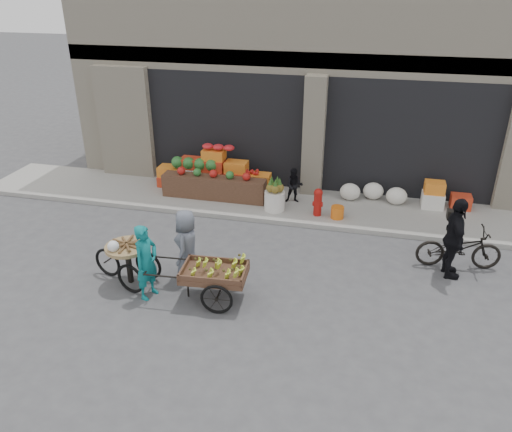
% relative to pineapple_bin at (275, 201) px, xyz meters
% --- Properties ---
extents(ground, '(80.00, 80.00, 0.00)m').
position_rel_pineapple_bin_xyz_m(ground, '(0.75, -3.60, -0.37)').
color(ground, '#424244').
rests_on(ground, ground).
extents(sidewalk, '(18.00, 2.20, 0.12)m').
position_rel_pineapple_bin_xyz_m(sidewalk, '(0.75, 0.50, -0.31)').
color(sidewalk, gray).
rests_on(sidewalk, ground).
extents(building, '(14.00, 6.45, 7.00)m').
position_rel_pineapple_bin_xyz_m(building, '(0.75, 4.43, 3.00)').
color(building, beige).
rests_on(building, ground).
extents(fruit_display, '(3.10, 1.12, 1.24)m').
position_rel_pineapple_bin_xyz_m(fruit_display, '(-1.73, 0.78, 0.30)').
color(fruit_display, red).
rests_on(fruit_display, sidewalk).
extents(pineapple_bin, '(0.52, 0.52, 0.50)m').
position_rel_pineapple_bin_xyz_m(pineapple_bin, '(0.00, 0.00, 0.00)').
color(pineapple_bin, silver).
rests_on(pineapple_bin, sidewalk).
extents(fire_hydrant, '(0.22, 0.22, 0.71)m').
position_rel_pineapple_bin_xyz_m(fire_hydrant, '(1.10, -0.05, 0.13)').
color(fire_hydrant, '#A5140F').
rests_on(fire_hydrant, sidewalk).
extents(orange_bucket, '(0.32, 0.32, 0.30)m').
position_rel_pineapple_bin_xyz_m(orange_bucket, '(1.60, -0.10, -0.10)').
color(orange_bucket, orange).
rests_on(orange_bucket, sidewalk).
extents(right_bay_goods, '(3.35, 0.60, 0.70)m').
position_rel_pineapple_bin_xyz_m(right_bay_goods, '(3.36, 1.10, 0.04)').
color(right_bay_goods, silver).
rests_on(right_bay_goods, sidewalk).
extents(seated_person, '(0.51, 0.43, 0.93)m').
position_rel_pineapple_bin_xyz_m(seated_person, '(0.40, 0.60, 0.21)').
color(seated_person, black).
rests_on(seated_person, sidewalk).
extents(banana_cart, '(2.10, 0.98, 0.85)m').
position_rel_pineapple_bin_xyz_m(banana_cart, '(-0.39, -3.91, 0.25)').
color(banana_cart, brown).
rests_on(banana_cart, ground).
extents(vendor_woman, '(0.49, 0.62, 1.49)m').
position_rel_pineapple_bin_xyz_m(vendor_woman, '(-1.60, -4.09, 0.38)').
color(vendor_woman, '#0F7275').
rests_on(vendor_woman, ground).
extents(tricycle_cart, '(1.46, 1.00, 0.95)m').
position_rel_pineapple_bin_xyz_m(tricycle_cart, '(-2.18, -3.74, 0.20)').
color(tricycle_cart, '#9E7F51').
rests_on(tricycle_cart, ground).
extents(vendor_grey, '(0.52, 0.76, 1.49)m').
position_rel_pineapple_bin_xyz_m(vendor_grey, '(-1.10, -3.32, 0.38)').
color(vendor_grey, slate).
rests_on(vendor_grey, ground).
extents(bicycle, '(1.77, 0.79, 0.90)m').
position_rel_pineapple_bin_xyz_m(bicycle, '(4.23, -1.62, 0.08)').
color(bicycle, black).
rests_on(bicycle, ground).
extents(cyclist, '(0.53, 1.04, 1.71)m').
position_rel_pineapple_bin_xyz_m(cyclist, '(4.03, -2.02, 0.48)').
color(cyclist, black).
rests_on(cyclist, ground).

